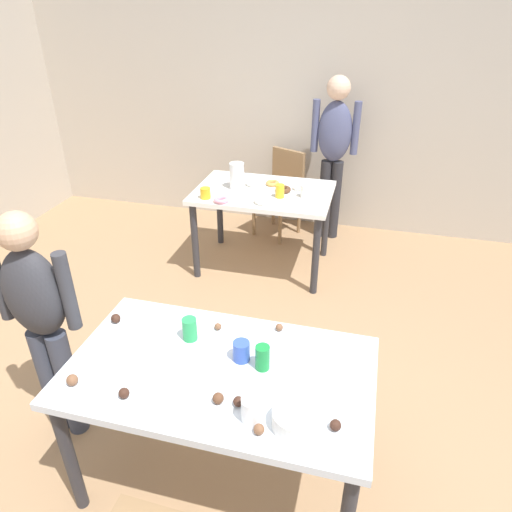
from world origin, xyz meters
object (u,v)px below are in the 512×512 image
Objects in this scene: person_adult_far at (334,145)px; chair_far_table at (282,188)px; soda_can at (263,358)px; person_girl_near at (40,314)px; pitcher_far at (237,176)px; mixing_bowl at (295,419)px; dining_table_far at (263,201)px; dining_table_near at (220,383)px.

chair_far_table is at bearing -177.99° from person_adult_far.
soda_can is (0.50, -2.88, 0.31)m from chair_far_table.
person_girl_near is 11.37× the size of soda_can.
person_adult_far reaches higher than pitcher_far.
person_adult_far reaches higher than person_girl_near.
mixing_bowl is 1.47× the size of soda_can.
dining_table_far is 0.85× the size of person_girl_near.
person_adult_far is at bearing 93.77° from mixing_bowl.
chair_far_table is 0.88m from pitcher_far.
person_girl_near reaches higher than dining_table_far.
person_adult_far is (0.49, 0.02, 0.48)m from chair_far_table.
dining_table_far is at bearing 2.53° from pitcher_far.
soda_can is at bearing -89.82° from person_adult_far.
dining_table_near is 0.47m from mixing_bowl.
person_adult_far reaches higher than mixing_bowl.
dining_table_near is 2.20m from dining_table_far.
soda_can is 0.53× the size of pitcher_far.
person_girl_near is (-0.65, -2.11, 0.17)m from dining_table_far.
person_girl_near reaches higher than pitcher_far.
pitcher_far is at bearing 111.62° from mixing_bowl.
person_girl_near is at bearing 179.14° from soda_can.
soda_can is (0.19, 0.05, 0.15)m from dining_table_near.
person_adult_far is 8.95× the size of mixing_bowl.
pitcher_far is (-0.74, -0.78, -0.11)m from person_adult_far.
soda_can is (1.17, -0.02, -0.01)m from person_girl_near.
dining_table_near is 7.77× the size of mixing_bowl.
person_girl_near is at bearing 167.51° from mixing_bowl.
mixing_bowl is at bearing -73.46° from dining_table_far.
person_adult_far is at bearing 68.07° from person_girl_near.
mixing_bowl is at bearing -68.38° from pitcher_far.
person_adult_far is (1.16, 2.88, 0.15)m from person_girl_near.
mixing_bowl is (0.39, -0.23, 0.13)m from dining_table_near.
person_girl_near is at bearing -103.08° from chair_far_table.
soda_can is at bearing -80.08° from chair_far_table.
person_adult_far reaches higher than dining_table_far.
mixing_bowl reaches higher than dining_table_near.
soda_can reaches higher than mixing_bowl.
pitcher_far reaches higher than soda_can.
dining_table_near is at bearing -81.48° from dining_table_far.
mixing_bowl is (0.70, -3.16, 0.29)m from chair_far_table.
dining_table_far is (-0.33, 2.18, -0.01)m from dining_table_near.
dining_table_far is at bearing 106.54° from mixing_bowl.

